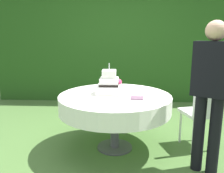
# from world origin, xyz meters

# --- Properties ---
(ground_plane) EXTENTS (20.00, 20.00, 0.00)m
(ground_plane) POSITION_xyz_m (0.00, 0.00, 0.00)
(ground_plane) COLOR #476B33
(foliage_hedge) EXTENTS (5.47, 0.41, 2.90)m
(foliage_hedge) POSITION_xyz_m (0.00, 2.43, 1.45)
(foliage_hedge) COLOR #234C19
(foliage_hedge) RESTS_ON ground_plane
(cake_table) EXTENTS (1.41, 1.41, 0.72)m
(cake_table) POSITION_xyz_m (0.00, 0.00, 0.62)
(cake_table) COLOR #4C4C51
(cake_table) RESTS_ON ground_plane
(wedding_cake) EXTENTS (0.32, 0.32, 0.39)m
(wedding_cake) POSITION_xyz_m (-0.07, 0.08, 0.84)
(wedding_cake) COLOR white
(wedding_cake) RESTS_ON cake_table
(serving_plate_near) EXTENTS (0.11, 0.11, 0.01)m
(serving_plate_near) POSITION_xyz_m (0.38, -0.00, 0.73)
(serving_plate_near) COLOR white
(serving_plate_near) RESTS_ON cake_table
(serving_plate_far) EXTENTS (0.15, 0.15, 0.01)m
(serving_plate_far) POSITION_xyz_m (0.17, -0.48, 0.73)
(serving_plate_far) COLOR white
(serving_plate_far) RESTS_ON cake_table
(serving_plate_left) EXTENTS (0.12, 0.12, 0.01)m
(serving_plate_left) POSITION_xyz_m (-0.14, -0.45, 0.73)
(serving_plate_left) COLOR white
(serving_plate_left) RESTS_ON cake_table
(serving_plate_right) EXTENTS (0.14, 0.14, 0.01)m
(serving_plate_right) POSITION_xyz_m (0.18, 0.41, 0.73)
(serving_plate_right) COLOR white
(serving_plate_right) RESTS_ON cake_table
(napkin_stack) EXTENTS (0.16, 0.16, 0.01)m
(napkin_stack) POSITION_xyz_m (0.27, -0.16, 0.73)
(napkin_stack) COLOR #6B4C60
(napkin_stack) RESTS_ON cake_table
(garden_chair) EXTENTS (0.49, 0.49, 0.89)m
(garden_chair) POSITION_xyz_m (1.11, 0.03, 0.54)
(garden_chair) COLOR white
(garden_chair) RESTS_ON ground_plane
(standing_person) EXTENTS (0.41, 0.36, 1.60)m
(standing_person) POSITION_xyz_m (0.99, -0.50, 0.93)
(standing_person) COLOR black
(standing_person) RESTS_ON ground_plane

